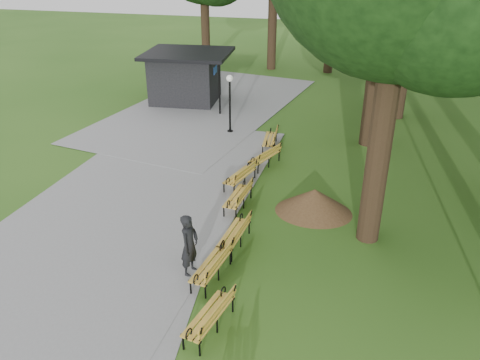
% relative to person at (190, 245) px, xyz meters
% --- Properties ---
extents(ground, '(100.00, 100.00, 0.00)m').
position_rel_person_xyz_m(ground, '(0.49, 0.73, -0.94)').
color(ground, '#2F5C1A').
rests_on(ground, ground).
extents(path, '(12.00, 38.00, 0.06)m').
position_rel_person_xyz_m(path, '(-3.51, 3.73, -0.91)').
color(path, gray).
rests_on(path, ground).
extents(person, '(0.55, 0.75, 1.89)m').
position_rel_person_xyz_m(person, '(0.00, 0.00, 0.00)').
color(person, black).
rests_on(person, ground).
extents(kiosk, '(5.09, 4.53, 2.97)m').
position_rel_person_xyz_m(kiosk, '(-5.88, 15.58, 0.54)').
color(kiosk, black).
rests_on(kiosk, ground).
extents(lamp_post, '(0.32, 0.32, 2.88)m').
position_rel_person_xyz_m(lamp_post, '(-1.96, 11.24, 1.15)').
color(lamp_post, black).
rests_on(lamp_post, ground).
extents(dirt_mound, '(2.26, 2.26, 0.89)m').
position_rel_person_xyz_m(dirt_mound, '(2.98, 4.36, -0.50)').
color(dirt_mound, '#47301C').
rests_on(dirt_mound, ground).
extents(bench_1, '(1.02, 1.99, 0.88)m').
position_rel_person_xyz_m(bench_1, '(1.19, -2.01, -0.50)').
color(bench_1, gold).
rests_on(bench_1, ground).
extents(bench_2, '(0.90, 1.97, 0.88)m').
position_rel_person_xyz_m(bench_2, '(0.64, -0.09, -0.50)').
color(bench_2, gold).
rests_on(bench_2, ground).
extents(bench_3, '(0.80, 1.95, 0.88)m').
position_rel_person_xyz_m(bench_3, '(0.83, 1.65, -0.50)').
color(bench_3, gold).
rests_on(bench_3, ground).
extents(bench_4, '(0.80, 1.95, 0.88)m').
position_rel_person_xyz_m(bench_4, '(0.34, 4.01, -0.50)').
color(bench_4, gold).
rests_on(bench_4, ground).
extents(bench_5, '(1.11, 2.00, 0.88)m').
position_rel_person_xyz_m(bench_5, '(-0.02, 5.67, -0.50)').
color(bench_5, gold).
rests_on(bench_5, ground).
extents(bench_6, '(1.28, 2.00, 0.88)m').
position_rel_person_xyz_m(bench_6, '(0.52, 7.70, -0.50)').
color(bench_6, gold).
rests_on(bench_6, ground).
extents(bench_7, '(0.80, 1.95, 0.88)m').
position_rel_person_xyz_m(bench_7, '(0.35, 9.71, -0.50)').
color(bench_7, gold).
rests_on(bench_7, ground).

